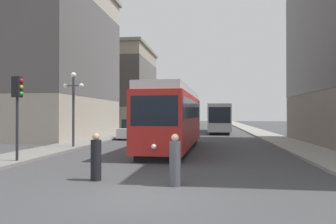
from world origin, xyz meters
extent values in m
plane|color=#424244|center=(0.00, 0.00, 0.00)|extent=(200.00, 200.00, 0.00)
cube|color=gray|center=(-7.83, 40.00, 0.07)|extent=(2.72, 120.00, 0.15)
cube|color=gray|center=(7.83, 40.00, 0.07)|extent=(2.72, 120.00, 0.15)
cube|color=black|center=(-0.43, 11.60, 0.17)|extent=(2.55, 11.29, 0.35)
cube|color=red|center=(-0.43, 11.60, 1.90)|extent=(2.97, 12.27, 3.10)
cube|color=black|center=(-0.43, 11.60, 2.60)|extent=(2.99, 11.79, 1.08)
cube|color=silver|center=(-0.43, 11.60, 3.67)|extent=(2.76, 12.02, 0.44)
cube|color=black|center=(-0.62, 5.52, 2.44)|extent=(2.21, 0.15, 1.40)
sphere|color=#F2EACC|center=(-0.62, 5.45, 0.80)|extent=(0.24, 0.24, 0.24)
cube|color=black|center=(3.01, 31.45, 0.17)|extent=(2.33, 11.63, 0.35)
cube|color=#B7B7BA|center=(3.01, 31.45, 1.90)|extent=(2.73, 12.64, 3.10)
cube|color=black|center=(3.01, 31.45, 2.44)|extent=(2.75, 12.14, 1.30)
cube|color=black|center=(2.93, 25.16, 2.21)|extent=(2.30, 0.11, 1.71)
cylinder|color=black|center=(-6.07, 18.40, 0.32)|extent=(0.20, 0.64, 0.64)
cylinder|color=black|center=(-5.99, 21.21, 0.32)|extent=(0.20, 0.64, 0.64)
cylinder|color=black|center=(-4.36, 18.35, 0.32)|extent=(0.20, 0.64, 0.64)
cylinder|color=black|center=(-4.28, 21.16, 0.32)|extent=(0.20, 0.64, 0.64)
cube|color=silver|center=(-5.17, 19.78, 0.60)|extent=(1.93, 4.59, 0.84)
cube|color=black|center=(-5.17, 19.89, 1.42)|extent=(1.65, 2.54, 0.80)
cylinder|color=black|center=(-6.00, 25.89, 0.32)|extent=(0.19, 0.64, 0.64)
cylinder|color=black|center=(-6.05, 28.59, 0.32)|extent=(0.19, 0.64, 0.64)
cylinder|color=black|center=(-4.29, 25.93, 0.32)|extent=(0.19, 0.64, 0.64)
cylinder|color=black|center=(-4.35, 28.62, 0.32)|extent=(0.19, 0.64, 0.64)
cube|color=silver|center=(-5.17, 27.26, 0.60)|extent=(1.89, 4.38, 0.84)
cube|color=black|center=(-5.18, 27.37, 1.42)|extent=(1.63, 2.42, 0.80)
cylinder|color=black|center=(-1.97, 1.81, 0.70)|extent=(0.37, 0.37, 1.39)
sphere|color=tan|center=(-1.97, 1.81, 1.51)|extent=(0.25, 0.25, 0.25)
cylinder|color=#4C4C56|center=(0.82, 1.36, 0.71)|extent=(0.37, 0.37, 1.42)
sphere|color=tan|center=(0.82, 1.36, 1.53)|extent=(0.25, 0.25, 0.25)
cylinder|color=#232328|center=(-6.87, 4.75, 2.08)|extent=(0.12, 0.12, 3.86)
cube|color=black|center=(-6.87, 4.75, 3.54)|extent=(0.36, 0.36, 0.95)
sphere|color=red|center=(-6.67, 4.75, 3.84)|extent=(0.18, 0.18, 0.18)
sphere|color=gold|center=(-6.67, 4.75, 3.54)|extent=(0.18, 0.18, 0.18)
sphere|color=green|center=(-6.67, 4.75, 3.23)|extent=(0.18, 0.18, 0.18)
cylinder|color=#333338|center=(-7.07, 11.10, 2.44)|extent=(0.16, 0.16, 4.58)
sphere|color=white|center=(-7.07, 11.10, 4.90)|extent=(0.36, 0.36, 0.36)
sphere|color=white|center=(-7.62, 11.10, 4.18)|extent=(0.31, 0.31, 0.31)
sphere|color=white|center=(-6.52, 11.10, 4.18)|extent=(0.31, 0.31, 0.31)
cube|color=#333338|center=(-7.07, 11.10, 4.18)|extent=(1.10, 0.06, 0.06)
cube|color=gray|center=(-17.11, 47.40, 7.02)|extent=(15.82, 15.72, 14.04)
cube|color=#494440|center=(-17.11, 47.40, 7.72)|extent=(15.86, 15.76, 8.42)
cube|color=gray|center=(-17.11, 47.40, 14.29)|extent=(16.42, 16.32, 0.50)
cube|color=#A89E8E|center=(-14.94, 20.97, 7.77)|extent=(11.49, 15.40, 15.53)
cube|color=#544F4E|center=(-14.94, 20.97, 8.54)|extent=(11.53, 15.44, 9.32)
camera|label=1|loc=(1.93, -8.45, 2.27)|focal=33.22mm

